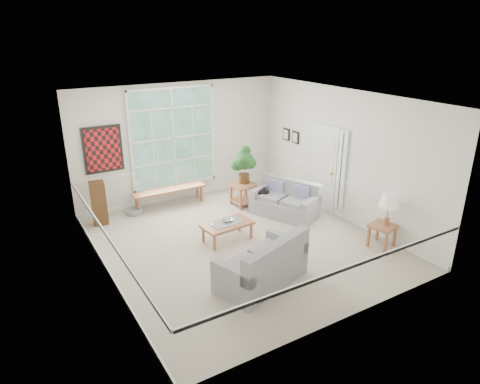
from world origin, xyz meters
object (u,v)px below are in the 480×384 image
at_px(end_table, 243,194).
at_px(loveseat_right, 285,199).
at_px(loveseat_front, 261,260).
at_px(coffee_table, 227,232).
at_px(side_table, 382,236).

bearing_deg(end_table, loveseat_right, -63.90).
xyz_separation_m(loveseat_front, end_table, (1.57, 3.19, -0.17)).
bearing_deg(loveseat_front, coffee_table, 62.97).
bearing_deg(end_table, coffee_table, -131.21).
bearing_deg(side_table, end_table, 111.22).
relative_size(loveseat_right, loveseat_front, 0.93).
distance_m(end_table, side_table, 3.59).
bearing_deg(coffee_table, end_table, 44.52).
xyz_separation_m(coffee_table, end_table, (1.29, 1.48, 0.09)).
relative_size(loveseat_front, side_table, 3.44).
bearing_deg(coffee_table, loveseat_front, -103.39).
bearing_deg(loveseat_right, end_table, 92.33).
distance_m(loveseat_right, loveseat_front, 2.99).
xyz_separation_m(coffee_table, side_table, (2.59, -1.87, 0.04)).
bearing_deg(loveseat_right, side_table, -94.91).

